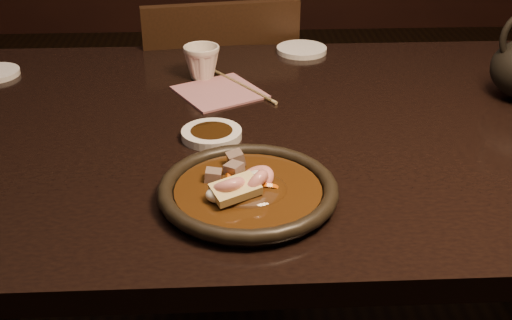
{
  "coord_description": "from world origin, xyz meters",
  "views": [
    {
      "loc": [
        -0.09,
        -1.05,
        1.25
      ],
      "look_at": [
        -0.05,
        -0.23,
        0.8
      ],
      "focal_mm": 45.0,
      "sensor_mm": 36.0,
      "label": 1
    }
  ],
  "objects_px": {
    "plate": "(248,191)",
    "tea_cup": "(202,61)",
    "table": "(277,161)",
    "chair": "(219,130)"
  },
  "relations": [
    {
      "from": "tea_cup",
      "to": "table",
      "type": "bearing_deg",
      "value": -58.65
    },
    {
      "from": "plate",
      "to": "chair",
      "type": "bearing_deg",
      "value": 93.64
    },
    {
      "from": "chair",
      "to": "plate",
      "type": "relative_size",
      "value": 3.21
    },
    {
      "from": "table",
      "to": "tea_cup",
      "type": "distance_m",
      "value": 0.3
    },
    {
      "from": "chair",
      "to": "plate",
      "type": "distance_m",
      "value": 0.88
    },
    {
      "from": "table",
      "to": "tea_cup",
      "type": "bearing_deg",
      "value": 121.35
    },
    {
      "from": "tea_cup",
      "to": "chair",
      "type": "bearing_deg",
      "value": 85.69
    },
    {
      "from": "tea_cup",
      "to": "plate",
      "type": "bearing_deg",
      "value": -80.88
    },
    {
      "from": "table",
      "to": "tea_cup",
      "type": "xyz_separation_m",
      "value": [
        -0.14,
        0.23,
        0.11
      ]
    },
    {
      "from": "plate",
      "to": "tea_cup",
      "type": "relative_size",
      "value": 3.46
    }
  ]
}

